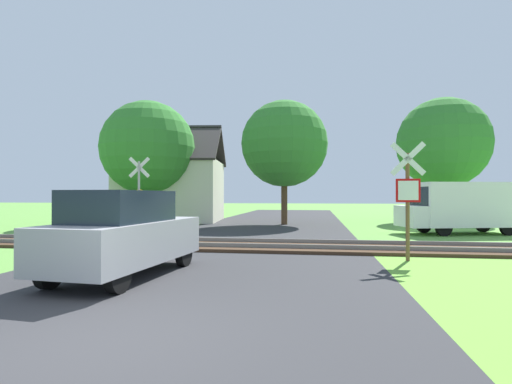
{
  "coord_description": "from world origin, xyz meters",
  "views": [
    {
      "loc": [
        2.56,
        -4.1,
        1.68
      ],
      "look_at": [
        0.5,
        9.59,
        1.8
      ],
      "focal_mm": 28.0,
      "sensor_mm": 36.0,
      "label": 1
    }
  ],
  "objects_px": {
    "house": "(172,189)",
    "mail_truck": "(461,206)",
    "stop_sign_near": "(408,194)",
    "crossing_sign_far": "(139,192)",
    "tree_center": "(284,144)",
    "tree_left": "(148,148)",
    "tree_far": "(443,143)",
    "parked_car": "(124,233)"
  },
  "relations": [
    {
      "from": "house",
      "to": "mail_truck",
      "type": "relative_size",
      "value": 1.38
    },
    {
      "from": "stop_sign_near",
      "to": "crossing_sign_far",
      "type": "relative_size",
      "value": 0.93
    },
    {
      "from": "crossing_sign_far",
      "to": "tree_center",
      "type": "distance_m",
      "value": 9.62
    },
    {
      "from": "tree_left",
      "to": "mail_truck",
      "type": "height_order",
      "value": "tree_left"
    },
    {
      "from": "house",
      "to": "mail_truck",
      "type": "height_order",
      "value": "house"
    },
    {
      "from": "tree_center",
      "to": "mail_truck",
      "type": "xyz_separation_m",
      "value": [
        8.03,
        -4.61,
        -3.43
      ]
    },
    {
      "from": "crossing_sign_far",
      "to": "mail_truck",
      "type": "xyz_separation_m",
      "value": [
        13.51,
        2.76,
        -0.59
      ]
    },
    {
      "from": "house",
      "to": "tree_center",
      "type": "xyz_separation_m",
      "value": [
        7.57,
        -2.13,
        2.53
      ]
    },
    {
      "from": "stop_sign_near",
      "to": "house",
      "type": "xyz_separation_m",
      "value": [
        -11.7,
        14.54,
        0.41
      ]
    },
    {
      "from": "tree_far",
      "to": "tree_center",
      "type": "bearing_deg",
      "value": -159.43
    },
    {
      "from": "house",
      "to": "tree_center",
      "type": "bearing_deg",
      "value": -22.43
    },
    {
      "from": "tree_far",
      "to": "mail_truck",
      "type": "height_order",
      "value": "tree_far"
    },
    {
      "from": "tree_far",
      "to": "mail_truck",
      "type": "bearing_deg",
      "value": -102.04
    },
    {
      "from": "stop_sign_near",
      "to": "mail_truck",
      "type": "bearing_deg",
      "value": -114.82
    },
    {
      "from": "house",
      "to": "tree_far",
      "type": "relative_size",
      "value": 0.91
    },
    {
      "from": "house",
      "to": "parked_car",
      "type": "xyz_separation_m",
      "value": [
        5.45,
        -17.43,
        -1.24
      ]
    },
    {
      "from": "tree_center",
      "to": "parked_car",
      "type": "relative_size",
      "value": 1.74
    },
    {
      "from": "house",
      "to": "tree_left",
      "type": "xyz_separation_m",
      "value": [
        -0.58,
        -2.56,
        2.39
      ]
    },
    {
      "from": "tree_left",
      "to": "parked_car",
      "type": "bearing_deg",
      "value": -67.92
    },
    {
      "from": "house",
      "to": "tree_left",
      "type": "relative_size",
      "value": 0.98
    },
    {
      "from": "tree_left",
      "to": "tree_center",
      "type": "bearing_deg",
      "value": 2.96
    },
    {
      "from": "crossing_sign_far",
      "to": "mail_truck",
      "type": "height_order",
      "value": "crossing_sign_far"
    },
    {
      "from": "crossing_sign_far",
      "to": "tree_far",
      "type": "bearing_deg",
      "value": 24.79
    },
    {
      "from": "tree_center",
      "to": "house",
      "type": "bearing_deg",
      "value": 164.25
    },
    {
      "from": "crossing_sign_far",
      "to": "tree_far",
      "type": "height_order",
      "value": "tree_far"
    },
    {
      "from": "stop_sign_near",
      "to": "tree_center",
      "type": "height_order",
      "value": "tree_center"
    },
    {
      "from": "tree_far",
      "to": "tree_left",
      "type": "bearing_deg",
      "value": -167.14
    },
    {
      "from": "tree_far",
      "to": "stop_sign_near",
      "type": "bearing_deg",
      "value": -109.4
    },
    {
      "from": "stop_sign_near",
      "to": "tree_center",
      "type": "distance_m",
      "value": 13.4
    },
    {
      "from": "house",
      "to": "stop_sign_near",
      "type": "bearing_deg",
      "value": -57.85
    },
    {
      "from": "house",
      "to": "parked_car",
      "type": "relative_size",
      "value": 1.73
    },
    {
      "from": "stop_sign_near",
      "to": "tree_far",
      "type": "xyz_separation_m",
      "value": [
        5.66,
        16.08,
        3.28
      ]
    },
    {
      "from": "tree_center",
      "to": "tree_left",
      "type": "height_order",
      "value": "tree_left"
    },
    {
      "from": "crossing_sign_far",
      "to": "parked_car",
      "type": "relative_size",
      "value": 0.8
    },
    {
      "from": "stop_sign_near",
      "to": "house",
      "type": "relative_size",
      "value": 0.43
    },
    {
      "from": "tree_left",
      "to": "parked_car",
      "type": "distance_m",
      "value": 16.46
    },
    {
      "from": "tree_left",
      "to": "parked_car",
      "type": "height_order",
      "value": "tree_left"
    },
    {
      "from": "crossing_sign_far",
      "to": "mail_truck",
      "type": "relative_size",
      "value": 0.63
    },
    {
      "from": "crossing_sign_far",
      "to": "house",
      "type": "distance_m",
      "value": 9.74
    },
    {
      "from": "stop_sign_near",
      "to": "crossing_sign_far",
      "type": "distance_m",
      "value": 10.86
    },
    {
      "from": "tree_left",
      "to": "parked_car",
      "type": "xyz_separation_m",
      "value": [
        6.03,
        -14.87,
        -3.64
      ]
    },
    {
      "from": "house",
      "to": "mail_truck",
      "type": "xyz_separation_m",
      "value": [
        15.6,
        -6.74,
        -0.9
      ]
    }
  ]
}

